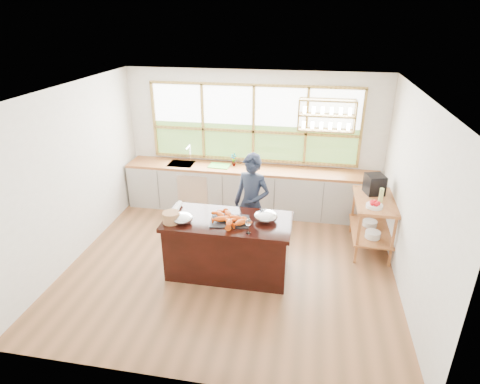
% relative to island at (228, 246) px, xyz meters
% --- Properties ---
extents(ground_plane, '(5.00, 5.00, 0.00)m').
position_rel_island_xyz_m(ground_plane, '(0.00, 0.20, -0.45)').
color(ground_plane, brown).
extents(room_shell, '(5.02, 4.52, 2.71)m').
position_rel_island_xyz_m(room_shell, '(0.02, 0.71, 1.30)').
color(room_shell, silver).
rests_on(room_shell, ground_plane).
extents(back_counter, '(4.90, 0.63, 0.90)m').
position_rel_island_xyz_m(back_counter, '(-0.02, 2.14, 0.00)').
color(back_counter, '#ACA8A2').
rests_on(back_counter, ground_plane).
extents(right_shelf_unit, '(0.62, 1.10, 0.90)m').
position_rel_island_xyz_m(right_shelf_unit, '(2.19, 1.09, 0.15)').
color(right_shelf_unit, '#9F6532').
rests_on(right_shelf_unit, ground_plane).
extents(island, '(1.85, 0.90, 0.90)m').
position_rel_island_xyz_m(island, '(0.00, 0.00, 0.00)').
color(island, black).
rests_on(island, ground_plane).
extents(cook, '(0.71, 0.58, 1.68)m').
position_rel_island_xyz_m(cook, '(0.24, 0.71, 0.38)').
color(cook, '#192132').
rests_on(cook, ground_plane).
extents(potted_plant, '(0.16, 0.13, 0.26)m').
position_rel_island_xyz_m(potted_plant, '(-0.35, 2.20, 0.58)').
color(potted_plant, slate).
rests_on(potted_plant, back_counter).
extents(cutting_board, '(0.42, 0.32, 0.01)m').
position_rel_island_xyz_m(cutting_board, '(-0.62, 2.14, 0.45)').
color(cutting_board, green).
rests_on(cutting_board, back_counter).
extents(espresso_machine, '(0.36, 0.37, 0.32)m').
position_rel_island_xyz_m(espresso_machine, '(2.19, 1.36, 0.61)').
color(espresso_machine, black).
rests_on(espresso_machine, right_shelf_unit).
extents(wine_bottle, '(0.08, 0.08, 0.27)m').
position_rel_island_xyz_m(wine_bottle, '(2.24, 0.94, 0.58)').
color(wine_bottle, '#ABBA62').
rests_on(wine_bottle, right_shelf_unit).
extents(fruit_bowl, '(0.25, 0.25, 0.11)m').
position_rel_island_xyz_m(fruit_bowl, '(2.14, 0.80, 0.49)').
color(fruit_bowl, white).
rests_on(fruit_bowl, right_shelf_unit).
extents(slate_board, '(0.60, 0.47, 0.02)m').
position_rel_island_xyz_m(slate_board, '(0.04, -0.05, 0.45)').
color(slate_board, black).
rests_on(slate_board, island).
extents(lobster_pile, '(0.55, 0.48, 0.08)m').
position_rel_island_xyz_m(lobster_pile, '(0.03, -0.06, 0.50)').
color(lobster_pile, '#EB5611').
rests_on(lobster_pile, slate_board).
extents(mixing_bowl_left, '(0.31, 0.31, 0.15)m').
position_rel_island_xyz_m(mixing_bowl_left, '(-0.63, -0.18, 0.51)').
color(mixing_bowl_left, silver).
rests_on(mixing_bowl_left, island).
extents(mixing_bowl_right, '(0.34, 0.34, 0.16)m').
position_rel_island_xyz_m(mixing_bowl_right, '(0.54, 0.08, 0.52)').
color(mixing_bowl_right, silver).
rests_on(mixing_bowl_right, island).
extents(wine_glass, '(0.08, 0.08, 0.22)m').
position_rel_island_xyz_m(wine_glass, '(0.35, -0.32, 0.61)').
color(wine_glass, silver).
rests_on(wine_glass, island).
extents(wicker_basket, '(0.25, 0.25, 0.16)m').
position_rel_island_xyz_m(wicker_basket, '(-0.78, -0.21, 0.53)').
color(wicker_basket, '#A07146').
rests_on(wicker_basket, island).
extents(parchment_roll, '(0.10, 0.30, 0.08)m').
position_rel_island_xyz_m(parchment_roll, '(-0.83, 0.20, 0.49)').
color(parchment_roll, silver).
rests_on(parchment_roll, island).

